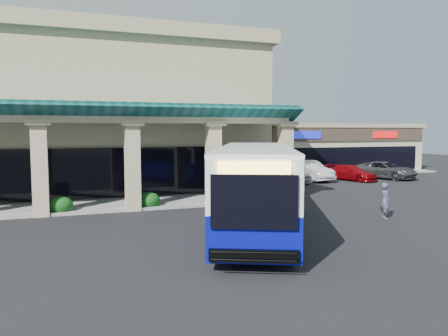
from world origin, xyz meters
name	(u,v)px	position (x,y,z in m)	size (l,w,h in m)	color
ground	(219,227)	(0.00, 0.00, 0.00)	(110.00, 110.00, 0.00)	black
main_building	(39,110)	(-8.00, 16.00, 5.67)	(30.80, 14.80, 11.35)	tan
arcade	(31,157)	(-8.00, 6.80, 2.85)	(30.00, 6.20, 5.70)	#0A413F
strip_mall	(301,147)	(18.00, 24.00, 2.45)	(22.50, 12.50, 4.90)	beige
palm_0	(278,143)	(8.50, 11.00, 3.30)	(2.40, 2.40, 6.60)	#144B14
palm_1	(272,147)	(9.50, 14.00, 2.90)	(2.40, 2.40, 5.80)	#144B14
broadleaf_tree	(227,151)	(7.50, 19.00, 2.41)	(2.60, 2.60, 4.81)	#0F4612
transit_bus	(255,188)	(1.29, -1.00, 1.78)	(2.96, 12.74, 3.56)	#080D97
pedestrian	(385,201)	(8.11, -1.08, 0.87)	(0.63, 0.42, 1.74)	#454961
car_silver	(290,174)	(10.70, 13.17, 0.70)	(1.66, 4.13, 1.41)	silver
car_white	(308,171)	(12.94, 14.07, 0.85)	(1.79, 5.14, 1.69)	silver
car_red	(351,173)	(16.41, 12.89, 0.65)	(1.82, 4.47, 1.30)	maroon
car_gray	(385,170)	(20.01, 13.00, 0.75)	(2.50, 5.42, 1.51)	#3C3F43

